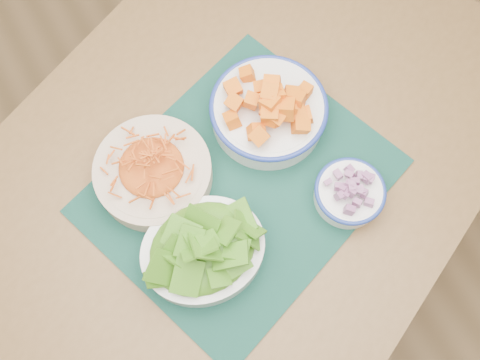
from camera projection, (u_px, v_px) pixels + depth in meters
The scene contains 7 objects.
ground at pixel (234, 340), 1.65m from camera, with size 4.00×4.00×0.00m, color #9F7A4D.
table at pixel (230, 186), 1.12m from camera, with size 1.53×1.31×0.75m.
placemat at pixel (240, 186), 1.03m from camera, with size 0.53×0.44×0.00m, color black.
carrot_bowl at pixel (153, 170), 0.99m from camera, with size 0.26×0.26×0.08m.
squash_bowl at pixel (269, 107), 1.02m from camera, with size 0.26×0.26×0.11m.
lettuce_bowl at pixel (203, 248), 0.93m from camera, with size 0.25×0.22×0.10m.
onion_bowl at pixel (350, 192), 0.98m from camera, with size 0.13×0.13×0.07m.
Camera 1 is at (-0.03, -0.10, 1.72)m, focal length 40.00 mm.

